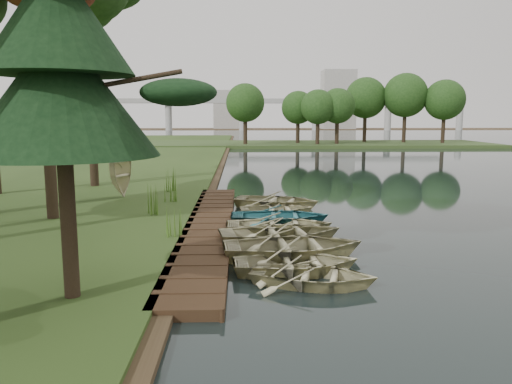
{
  "coord_description": "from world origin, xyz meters",
  "views": [
    {
      "loc": [
        -0.47,
        -17.25,
        4.04
      ],
      "look_at": [
        0.08,
        0.72,
        1.28
      ],
      "focal_mm": 35.0,
      "sensor_mm": 36.0,
      "label": 1
    }
  ],
  "objects_px": {
    "rowboat_2": "(294,244)",
    "pine_tree": "(58,52)",
    "boardwalk": "(209,227)",
    "rowboat_0": "(313,273)",
    "stored_rowboat": "(122,191)",
    "rowboat_1": "(296,260)"
  },
  "relations": [
    {
      "from": "rowboat_2",
      "to": "pine_tree",
      "type": "height_order",
      "value": "pine_tree"
    },
    {
      "from": "boardwalk",
      "to": "rowboat_0",
      "type": "distance_m",
      "value": 6.57
    },
    {
      "from": "rowboat_2",
      "to": "pine_tree",
      "type": "bearing_deg",
      "value": 120.08
    },
    {
      "from": "rowboat_2",
      "to": "rowboat_0",
      "type": "bearing_deg",
      "value": -179.68
    },
    {
      "from": "stored_rowboat",
      "to": "pine_tree",
      "type": "relative_size",
      "value": 0.37
    },
    {
      "from": "rowboat_0",
      "to": "stored_rowboat",
      "type": "height_order",
      "value": "stored_rowboat"
    },
    {
      "from": "boardwalk",
      "to": "rowboat_1",
      "type": "bearing_deg",
      "value": -63.0
    },
    {
      "from": "stored_rowboat",
      "to": "rowboat_1",
      "type": "bearing_deg",
      "value": -125.37
    },
    {
      "from": "rowboat_0",
      "to": "pine_tree",
      "type": "relative_size",
      "value": 0.37
    },
    {
      "from": "boardwalk",
      "to": "rowboat_1",
      "type": "relative_size",
      "value": 4.94
    },
    {
      "from": "rowboat_1",
      "to": "pine_tree",
      "type": "height_order",
      "value": "pine_tree"
    },
    {
      "from": "rowboat_0",
      "to": "pine_tree",
      "type": "bearing_deg",
      "value": 118.55
    },
    {
      "from": "rowboat_0",
      "to": "rowboat_2",
      "type": "distance_m",
      "value": 2.32
    },
    {
      "from": "rowboat_0",
      "to": "rowboat_2",
      "type": "bearing_deg",
      "value": 20.79
    },
    {
      "from": "rowboat_0",
      "to": "pine_tree",
      "type": "distance_m",
      "value": 7.28
    },
    {
      "from": "pine_tree",
      "to": "rowboat_2",
      "type": "bearing_deg",
      "value": 35.25
    },
    {
      "from": "boardwalk",
      "to": "rowboat_0",
      "type": "height_order",
      "value": "rowboat_0"
    },
    {
      "from": "rowboat_2",
      "to": "stored_rowboat",
      "type": "height_order",
      "value": "stored_rowboat"
    },
    {
      "from": "boardwalk",
      "to": "rowboat_1",
      "type": "height_order",
      "value": "rowboat_1"
    },
    {
      "from": "rowboat_1",
      "to": "stored_rowboat",
      "type": "distance_m",
      "value": 12.66
    },
    {
      "from": "stored_rowboat",
      "to": "rowboat_2",
      "type": "bearing_deg",
      "value": -121.39
    },
    {
      "from": "pine_tree",
      "to": "rowboat_0",
      "type": "bearing_deg",
      "value": 13.23
    }
  ]
}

